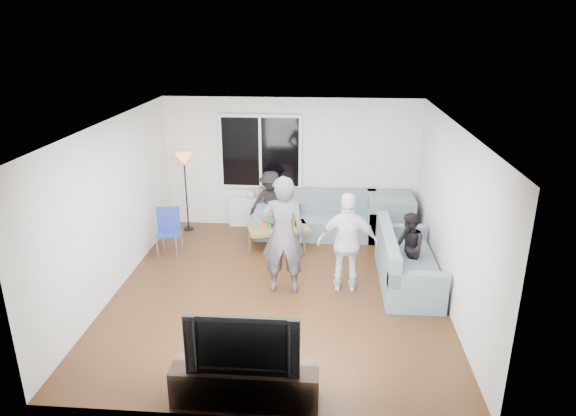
# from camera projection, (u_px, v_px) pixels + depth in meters

# --- Properties ---
(floor) EXTENTS (5.00, 5.50, 0.04)m
(floor) POSITION_uv_depth(u_px,v_px,m) (279.00, 291.00, 7.99)
(floor) COLOR #56351C
(floor) RESTS_ON ground
(ceiling) EXTENTS (5.00, 5.50, 0.04)m
(ceiling) POSITION_uv_depth(u_px,v_px,m) (277.00, 123.00, 7.09)
(ceiling) COLOR white
(ceiling) RESTS_ON ground
(wall_back) EXTENTS (5.00, 0.04, 2.60)m
(wall_back) POSITION_uv_depth(u_px,v_px,m) (291.00, 164.00, 10.14)
(wall_back) COLOR silver
(wall_back) RESTS_ON ground
(wall_front) EXTENTS (5.00, 0.04, 2.60)m
(wall_front) POSITION_uv_depth(u_px,v_px,m) (251.00, 311.00, 4.94)
(wall_front) COLOR silver
(wall_front) RESTS_ON ground
(wall_left) EXTENTS (0.04, 5.50, 2.60)m
(wall_left) POSITION_uv_depth(u_px,v_px,m) (112.00, 208.00, 7.72)
(wall_left) COLOR silver
(wall_left) RESTS_ON ground
(wall_right) EXTENTS (0.04, 5.50, 2.60)m
(wall_right) POSITION_uv_depth(u_px,v_px,m) (453.00, 217.00, 7.36)
(wall_right) COLOR silver
(wall_right) RESTS_ON ground
(window_frame) EXTENTS (1.62, 0.06, 1.47)m
(window_frame) POSITION_uv_depth(u_px,v_px,m) (261.00, 152.00, 10.02)
(window_frame) COLOR white
(window_frame) RESTS_ON wall_back
(window_glass) EXTENTS (1.50, 0.02, 1.35)m
(window_glass) POSITION_uv_depth(u_px,v_px,m) (260.00, 152.00, 9.99)
(window_glass) COLOR black
(window_glass) RESTS_ON window_frame
(window_mullion) EXTENTS (0.05, 0.03, 1.35)m
(window_mullion) POSITION_uv_depth(u_px,v_px,m) (260.00, 152.00, 9.98)
(window_mullion) COLOR white
(window_mullion) RESTS_ON window_frame
(radiator) EXTENTS (1.30, 0.12, 0.62)m
(radiator) POSITION_uv_depth(u_px,v_px,m) (261.00, 212.00, 10.41)
(radiator) COLOR silver
(radiator) RESTS_ON floor
(potted_plant) EXTENTS (0.20, 0.17, 0.33)m
(potted_plant) POSITION_uv_depth(u_px,v_px,m) (276.00, 190.00, 10.19)
(potted_plant) COLOR #38722D
(potted_plant) RESTS_ON radiator
(vase) EXTENTS (0.20, 0.20, 0.18)m
(vase) POSITION_uv_depth(u_px,v_px,m) (251.00, 193.00, 10.26)
(vase) COLOR silver
(vase) RESTS_ON radiator
(sofa_back_section) EXTENTS (2.30, 0.85, 0.85)m
(sofa_back_section) POSITION_uv_depth(u_px,v_px,m) (316.00, 215.00, 9.93)
(sofa_back_section) COLOR slate
(sofa_back_section) RESTS_ON floor
(sofa_right_section) EXTENTS (2.00, 0.85, 0.85)m
(sofa_right_section) POSITION_uv_depth(u_px,v_px,m) (408.00, 258.00, 8.09)
(sofa_right_section) COLOR slate
(sofa_right_section) RESTS_ON floor
(sofa_corner) EXTENTS (0.85, 0.85, 0.85)m
(sofa_corner) POSITION_uv_depth(u_px,v_px,m) (390.00, 217.00, 9.83)
(sofa_corner) COLOR slate
(sofa_corner) RESTS_ON floor
(cushion_yellow) EXTENTS (0.48, 0.46, 0.14)m
(cushion_yellow) POSITION_uv_depth(u_px,v_px,m) (274.00, 210.00, 9.94)
(cushion_yellow) COLOR gold
(cushion_yellow) RESTS_ON sofa_back_section
(cushion_red) EXTENTS (0.36, 0.30, 0.13)m
(cushion_red) POSITION_uv_depth(u_px,v_px,m) (291.00, 209.00, 9.99)
(cushion_red) COLOR maroon
(cushion_red) RESTS_ON sofa_back_section
(coffee_table) EXTENTS (1.23, 0.90, 0.40)m
(coffee_table) POSITION_uv_depth(u_px,v_px,m) (278.00, 237.00, 9.47)
(coffee_table) COLOR olive
(coffee_table) RESTS_ON floor
(pitcher) EXTENTS (0.17, 0.17, 0.17)m
(pitcher) POSITION_uv_depth(u_px,v_px,m) (276.00, 223.00, 9.37)
(pitcher) COLOR maroon
(pitcher) RESTS_ON coffee_table
(side_chair) EXTENTS (0.49, 0.49, 0.86)m
(side_chair) POSITION_uv_depth(u_px,v_px,m) (169.00, 233.00, 9.03)
(side_chair) COLOR navy
(side_chair) RESTS_ON floor
(floor_lamp) EXTENTS (0.32, 0.32, 1.56)m
(floor_lamp) POSITION_uv_depth(u_px,v_px,m) (186.00, 193.00, 10.09)
(floor_lamp) COLOR orange
(floor_lamp) RESTS_ON floor
(player_left) EXTENTS (0.69, 0.47, 1.85)m
(player_left) POSITION_uv_depth(u_px,v_px,m) (283.00, 235.00, 7.68)
(player_left) COLOR #48484D
(player_left) RESTS_ON floor
(player_right) EXTENTS (0.92, 0.39, 1.57)m
(player_right) POSITION_uv_depth(u_px,v_px,m) (348.00, 243.00, 7.76)
(player_right) COLOR silver
(player_right) RESTS_ON floor
(spectator_right) EXTENTS (0.52, 0.62, 1.14)m
(spectator_right) POSITION_uv_depth(u_px,v_px,m) (408.00, 248.00, 8.10)
(spectator_right) COLOR black
(spectator_right) RESTS_ON floor
(spectator_back) EXTENTS (0.89, 0.62, 1.27)m
(spectator_back) POSITION_uv_depth(u_px,v_px,m) (271.00, 203.00, 9.95)
(spectator_back) COLOR black
(spectator_back) RESTS_ON floor
(tv_console) EXTENTS (1.60, 0.40, 0.44)m
(tv_console) POSITION_uv_depth(u_px,v_px,m) (245.00, 384.00, 5.57)
(tv_console) COLOR #302318
(tv_console) RESTS_ON floor
(television) EXTENTS (1.20, 0.16, 0.69)m
(television) POSITION_uv_depth(u_px,v_px,m) (244.00, 340.00, 5.38)
(television) COLOR black
(television) RESTS_ON tv_console
(bottle_c) EXTENTS (0.07, 0.07, 0.18)m
(bottle_c) POSITION_uv_depth(u_px,v_px,m) (284.00, 218.00, 9.55)
(bottle_c) COLOR #34180B
(bottle_c) RESTS_ON coffee_table
(bottle_b) EXTENTS (0.08, 0.08, 0.26)m
(bottle_b) POSITION_uv_depth(u_px,v_px,m) (269.00, 222.00, 9.29)
(bottle_b) COLOR #1D8818
(bottle_b) RESTS_ON coffee_table
(bottle_a) EXTENTS (0.07, 0.07, 0.20)m
(bottle_a) POSITION_uv_depth(u_px,v_px,m) (264.00, 218.00, 9.53)
(bottle_a) COLOR #ED5A0D
(bottle_a) RESTS_ON coffee_table
(bottle_d) EXTENTS (0.07, 0.07, 0.25)m
(bottle_d) POSITION_uv_depth(u_px,v_px,m) (293.00, 222.00, 9.31)
(bottle_d) COLOR orange
(bottle_d) RESTS_ON coffee_table
(bottle_e) EXTENTS (0.07, 0.07, 0.19)m
(bottle_e) POSITION_uv_depth(u_px,v_px,m) (296.00, 221.00, 9.43)
(bottle_e) COLOR black
(bottle_e) RESTS_ON coffee_table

